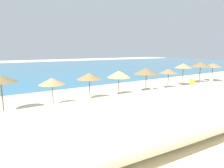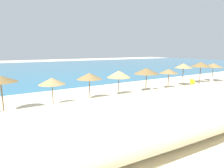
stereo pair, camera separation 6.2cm
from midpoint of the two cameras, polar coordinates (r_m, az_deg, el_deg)
ground_plane at (r=18.05m, az=2.71°, el=-4.20°), size 160.00×160.00×0.00m
sea_water at (r=50.64m, az=-20.78°, el=4.49°), size 160.00×56.67×0.01m
dune_ridge at (r=12.32m, az=22.35°, el=-6.45°), size 49.17×8.59×2.25m
beach_umbrella_2 at (r=15.01m, az=-30.79°, el=1.30°), size 2.25×2.25×2.78m
beach_umbrella_3 at (r=15.21m, az=-17.72°, el=0.83°), size 2.07×2.07×2.40m
beach_umbrella_4 at (r=16.51m, az=-6.80°, el=2.41°), size 2.26×2.26×2.55m
beach_umbrella_5 at (r=18.02m, az=2.17°, el=3.03°), size 2.30×2.30×2.57m
beach_umbrella_6 at (r=19.96m, az=10.54°, el=3.93°), size 2.64×2.64×2.68m
beach_umbrella_7 at (r=22.43m, az=16.98°, el=3.76°), size 2.15×2.15×2.40m
beach_umbrella_8 at (r=24.83m, az=21.05°, el=5.22°), size 2.15×2.15×2.91m
beach_umbrella_9 at (r=27.86m, az=25.53°, el=5.40°), size 2.67×2.67×2.95m
beach_umbrella_10 at (r=30.59m, az=28.55°, el=5.05°), size 2.68×2.68×2.68m
lounge_chair_0 at (r=24.47m, az=22.86°, el=-0.19°), size 1.50×0.77×1.07m
lounge_chair_1 at (r=19.24m, az=10.74°, el=-1.97°), size 1.66×1.24×1.16m
lounge_chair_2 at (r=27.65m, az=27.19°, el=0.62°), size 1.69×1.32×1.04m
cooler_box at (r=28.59m, az=29.39°, el=0.24°), size 0.58×0.58×0.37m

